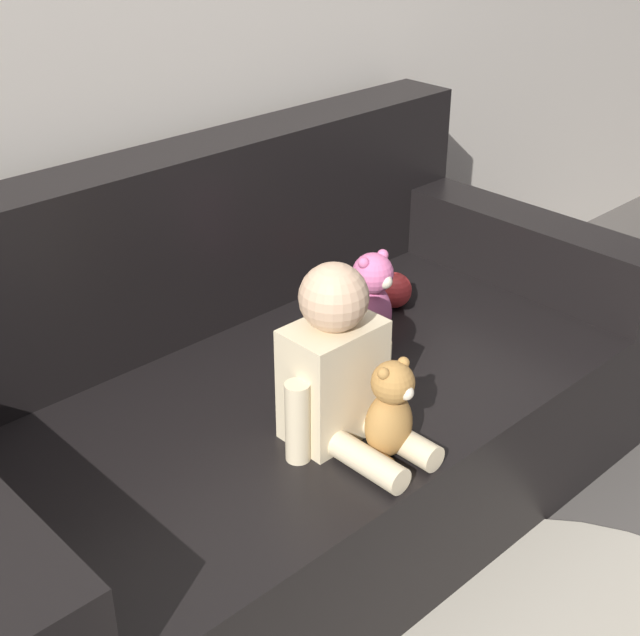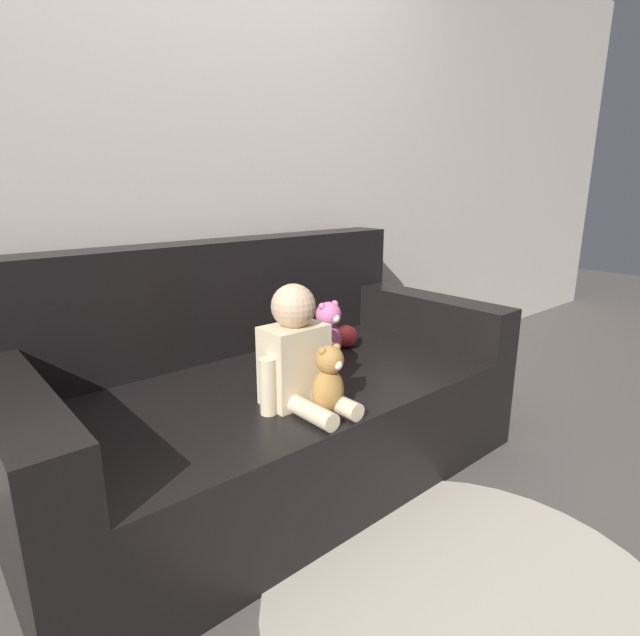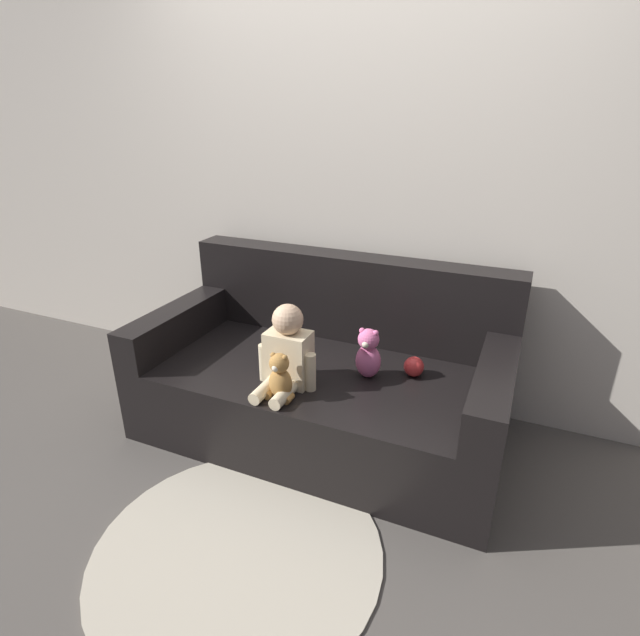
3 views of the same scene
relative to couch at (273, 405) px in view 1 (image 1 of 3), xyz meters
The scene contains 6 objects.
ground_plane 0.30m from the couch, 90.00° to the right, with size 12.00×12.00×0.00m, color #4C4742.
couch is the anchor object (origin of this frame).
person_baby 0.41m from the couch, 102.92° to the right, with size 0.29×0.32×0.40m.
teddy_bear_brown 0.48m from the couch, 95.64° to the right, with size 0.13×0.10×0.23m.
plush_toy_side 0.36m from the couch, 18.04° to the right, with size 0.12×0.12×0.26m.
toy_ball 0.49m from the couch, ahead, with size 0.10×0.10×0.10m.
Camera 1 is at (-1.18, -1.35, 1.55)m, focal length 50.00 mm.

